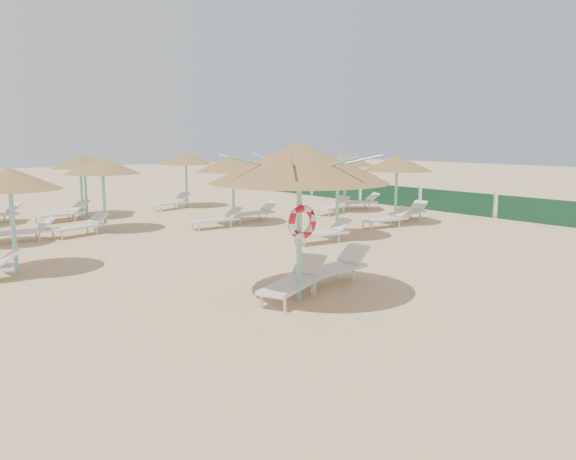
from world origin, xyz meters
TOP-DOWN VIEW (x-y plane):
  - ground at (0.00, 0.00)m, footprint 120.00×120.00m
  - main_palapa at (-0.26, -0.36)m, footprint 3.66×3.66m
  - lounger_main_a at (-0.22, -0.18)m, footprint 2.20×1.48m
  - lounger_main_b at (1.23, 0.21)m, footprint 2.27×0.93m
  - palapa_field at (2.55, 10.38)m, footprint 19.19×13.57m
  - windbreak_fence at (14.00, 9.96)m, footprint 0.08×19.84m

SIDE VIEW (x-z plane):
  - ground at x=0.00m, z-range 0.00..0.00m
  - lounger_main_a at x=-0.22m, z-range -0.02..0.76m
  - lounger_main_b at x=1.23m, z-range -0.02..0.78m
  - windbreak_fence at x=14.00m, z-range -0.05..1.05m
  - palapa_field at x=2.55m, z-range 0.94..3.65m
  - main_palapa at x=-0.26m, z-range 1.21..4.49m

